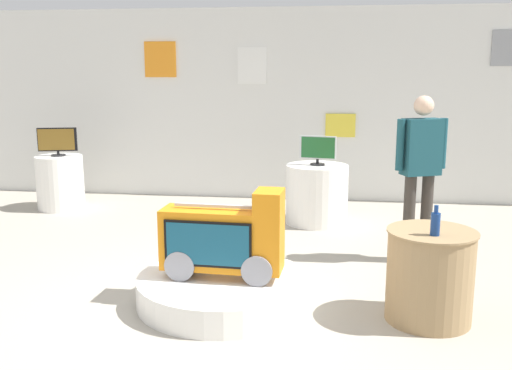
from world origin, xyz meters
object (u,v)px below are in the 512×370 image
(main_display_pedestal, at_px, (223,289))
(shopper_browsing_near_truck, at_px, (420,166))
(novelty_firetruck_tv, at_px, (224,242))
(display_pedestal_left_rear, at_px, (60,182))
(tv_on_center_rear, at_px, (318,149))
(bottle_on_side_table, at_px, (435,223))
(display_pedestal_center_rear, at_px, (317,194))
(side_table_round, at_px, (430,275))
(tv_on_left_rear, at_px, (57,141))

(main_display_pedestal, relative_size, shopper_browsing_near_truck, 0.85)
(novelty_firetruck_tv, bearing_deg, display_pedestal_left_rear, 134.06)
(tv_on_center_rear, distance_m, bottle_on_side_table, 3.19)
(display_pedestal_center_rear, height_order, bottle_on_side_table, bottle_on_side_table)
(main_display_pedestal, bearing_deg, bottle_on_side_table, -8.63)
(side_table_round, distance_m, bottle_on_side_table, 0.48)
(main_display_pedestal, bearing_deg, display_pedestal_center_rear, 75.54)
(main_display_pedestal, relative_size, novelty_firetruck_tv, 1.41)
(bottle_on_side_table, bearing_deg, display_pedestal_left_rear, 144.38)
(side_table_round, bearing_deg, tv_on_left_rear, 145.52)
(novelty_firetruck_tv, relative_size, bottle_on_side_table, 4.45)
(bottle_on_side_table, bearing_deg, novelty_firetruck_tv, 171.52)
(novelty_firetruck_tv, bearing_deg, main_display_pedestal, 158.61)
(main_display_pedestal, xyz_separation_m, tv_on_left_rear, (-2.98, 3.09, 0.87))
(main_display_pedestal, distance_m, tv_on_left_rear, 4.38)
(novelty_firetruck_tv, height_order, tv_on_center_rear, tv_on_center_rear)
(novelty_firetruck_tv, relative_size, tv_on_left_rear, 1.95)
(display_pedestal_left_rear, bearing_deg, bottle_on_side_table, -35.62)
(tv_on_center_rear, relative_size, side_table_round, 0.63)
(novelty_firetruck_tv, distance_m, tv_on_center_rear, 2.90)
(side_table_round, bearing_deg, shopper_browsing_near_truck, 86.09)
(main_display_pedestal, xyz_separation_m, tv_on_center_rear, (0.72, 2.77, 0.86))
(novelty_firetruck_tv, xyz_separation_m, tv_on_center_rear, (0.70, 2.78, 0.43))
(main_display_pedestal, bearing_deg, tv_on_left_rear, 134.00)
(novelty_firetruck_tv, height_order, side_table_round, novelty_firetruck_tv)
(tv_on_left_rear, xyz_separation_m, shopper_browsing_near_truck, (4.79, -1.74, 0.03))
(tv_on_left_rear, distance_m, side_table_round, 5.71)
(tv_on_left_rear, height_order, side_table_round, tv_on_left_rear)
(display_pedestal_left_rear, relative_size, tv_on_left_rear, 1.44)
(novelty_firetruck_tv, height_order, display_pedestal_left_rear, novelty_firetruck_tv)
(display_pedestal_left_rear, xyz_separation_m, bottle_on_side_table, (4.68, -3.35, 0.45))
(main_display_pedestal, height_order, tv_on_center_rear, tv_on_center_rear)
(tv_on_center_rear, distance_m, shopper_browsing_near_truck, 1.79)
(novelty_firetruck_tv, height_order, tv_on_left_rear, tv_on_left_rear)
(display_pedestal_center_rear, height_order, shopper_browsing_near_truck, shopper_browsing_near_truck)
(novelty_firetruck_tv, bearing_deg, tv_on_left_rear, 134.11)
(tv_on_center_rear, bearing_deg, novelty_firetruck_tv, -104.10)
(tv_on_center_rear, xyz_separation_m, bottle_on_side_table, (0.98, -3.03, -0.14))
(novelty_firetruck_tv, relative_size, shopper_browsing_near_truck, 0.60)
(tv_on_left_rear, height_order, bottle_on_side_table, tv_on_left_rear)
(shopper_browsing_near_truck, bearing_deg, side_table_round, -93.91)
(main_display_pedestal, distance_m, novelty_firetruck_tv, 0.43)
(shopper_browsing_near_truck, bearing_deg, display_pedestal_center_rear, 127.29)
(novelty_firetruck_tv, bearing_deg, shopper_browsing_near_truck, 37.36)
(bottle_on_side_table, xyz_separation_m, shopper_browsing_near_truck, (0.11, 1.61, 0.18))
(side_table_round, distance_m, shopper_browsing_near_truck, 1.62)
(tv_on_left_rear, xyz_separation_m, side_table_round, (4.68, -3.22, -0.61))
(novelty_firetruck_tv, relative_size, display_pedestal_left_rear, 1.36)
(side_table_round, bearing_deg, main_display_pedestal, 175.72)
(main_display_pedestal, distance_m, side_table_round, 1.72)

